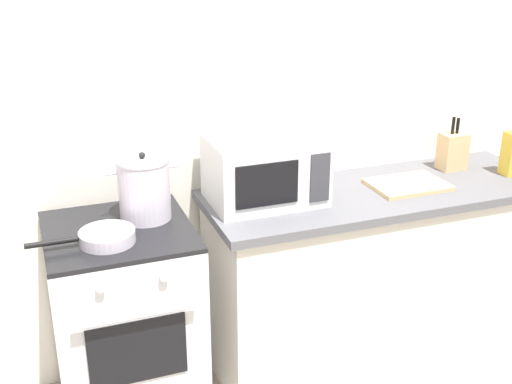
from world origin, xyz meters
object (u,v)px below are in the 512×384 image
(frying_pan, at_px, (105,237))
(knife_block, at_px, (452,151))
(cutting_board, at_px, (408,185))
(stove, at_px, (126,324))
(microwave, at_px, (265,169))
(stock_pot, at_px, (144,189))
(pasta_box, at_px, (512,154))

(frying_pan, relative_size, knife_block, 1.52)
(cutting_board, bearing_deg, stove, -179.95)
(frying_pan, relative_size, microwave, 0.84)
(stove, xyz_separation_m, cutting_board, (1.38, 0.00, 0.47))
(knife_block, bearing_deg, stock_pot, -177.54)
(stove, height_order, microwave, microwave)
(stove, xyz_separation_m, knife_block, (1.73, 0.14, 0.56))
(frying_pan, height_order, microwave, microwave)
(stove, bearing_deg, microwave, 6.64)
(cutting_board, bearing_deg, pasta_box, -3.00)
(microwave, bearing_deg, knife_block, 3.38)
(cutting_board, distance_m, knife_block, 0.38)
(stock_pot, xyz_separation_m, knife_block, (1.60, 0.07, -0.04))
(stock_pot, bearing_deg, cutting_board, -3.26)
(frying_pan, height_order, knife_block, knife_block)
(stove, relative_size, frying_pan, 2.19)
(frying_pan, distance_m, microwave, 0.78)
(stove, relative_size, microwave, 1.84)
(frying_pan, height_order, pasta_box, pasta_box)
(stove, xyz_separation_m, microwave, (0.68, 0.08, 0.61))
(frying_pan, distance_m, cutting_board, 1.45)
(stove, relative_size, cutting_board, 2.56)
(cutting_board, relative_size, pasta_box, 1.64)
(stock_pot, relative_size, microwave, 0.61)
(cutting_board, bearing_deg, knife_block, 22.06)
(frying_pan, xyz_separation_m, pasta_box, (2.02, 0.08, 0.08))
(stove, distance_m, cutting_board, 1.46)
(stock_pot, relative_size, knife_block, 1.11)
(stove, distance_m, stock_pot, 0.61)
(cutting_board, xyz_separation_m, knife_block, (0.35, 0.14, 0.09))
(cutting_board, xyz_separation_m, pasta_box, (0.57, -0.03, 0.10))
(stock_pot, height_order, pasta_box, stock_pot)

